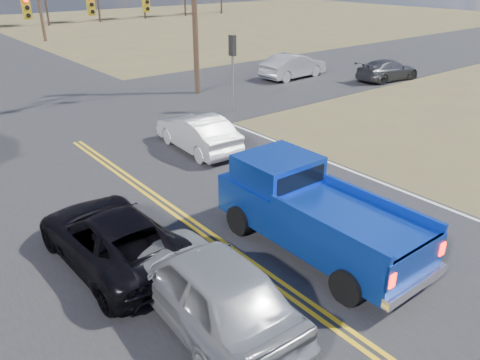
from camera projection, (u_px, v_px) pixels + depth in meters
ground at (315, 311)px, 10.35m from camera, size 160.00×160.00×0.00m
road_main at (117, 171)px, 17.45m from camera, size 14.00×120.00×0.02m
road_cross at (47, 121)px, 23.14m from camera, size 120.00×12.00×0.02m
signal_gantry at (40, 13)px, 21.17m from camera, size 19.60×4.83×10.00m
utility_poles at (33, 11)px, 20.26m from camera, size 19.60×58.32×10.00m
pickup_truck at (312, 212)px, 12.29m from camera, size 2.40×5.96×2.24m
silver_suv at (207, 285)px, 9.80m from camera, size 2.29×5.22×1.75m
black_suv at (112, 237)px, 11.85m from camera, size 2.57×5.25×1.44m
white_car_queue at (197, 133)px, 19.21m from camera, size 1.85×4.63×1.50m
cross_car_east_near at (293, 66)px, 31.79m from camera, size 2.00×5.08×1.64m
cross_car_east_far at (388, 70)px, 31.19m from camera, size 2.39×4.90×1.37m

